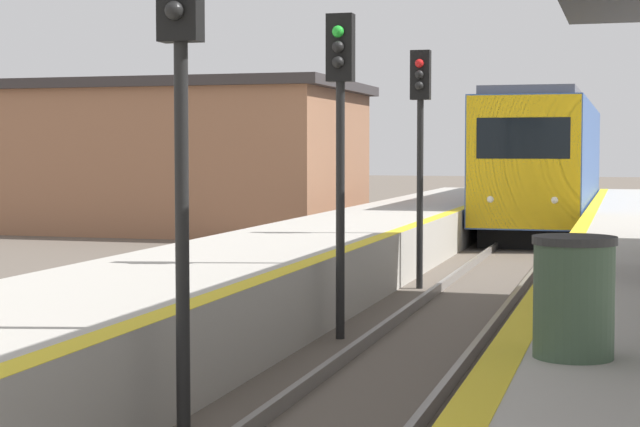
{
  "coord_description": "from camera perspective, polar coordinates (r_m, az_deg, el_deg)",
  "views": [
    {
      "loc": [
        2.52,
        -2.94,
        2.57
      ],
      "look_at": [
        -3.7,
        18.61,
        1.22
      ],
      "focal_mm": 60.0,
      "sensor_mm": 36.0,
      "label": 1
    }
  ],
  "objects": [
    {
      "name": "signal_far",
      "position": [
        19.72,
        5.37,
        4.87
      ],
      "size": [
        0.36,
        0.31,
        4.38
      ],
      "color": "black",
      "rests_on": "ground"
    },
    {
      "name": "station_building",
      "position": [
        34.66,
        -8.04,
        3.03
      ],
      "size": [
        12.03,
        7.67,
        4.66
      ],
      "color": "#9E6B4C",
      "rests_on": "ground"
    },
    {
      "name": "trash_bin",
      "position": [
        8.12,
        13.38,
        -4.34
      ],
      "size": [
        0.62,
        0.62,
        0.9
      ],
      "color": "#384C38",
      "rests_on": "platform_right"
    },
    {
      "name": "signal_mid",
      "position": [
        14.39,
        1.08,
        5.41
      ],
      "size": [
        0.36,
        0.31,
        4.38
      ],
      "color": "black",
      "rests_on": "ground"
    },
    {
      "name": "signal_near",
      "position": [
        9.18,
        -7.45,
        6.51
      ],
      "size": [
        0.36,
        0.31,
        4.38
      ],
      "color": "black",
      "rests_on": "ground"
    },
    {
      "name": "train",
      "position": [
        35.05,
        11.99,
        2.65
      ],
      "size": [
        2.88,
        16.33,
        4.2
      ],
      "color": "black",
      "rests_on": "ground"
    }
  ]
}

